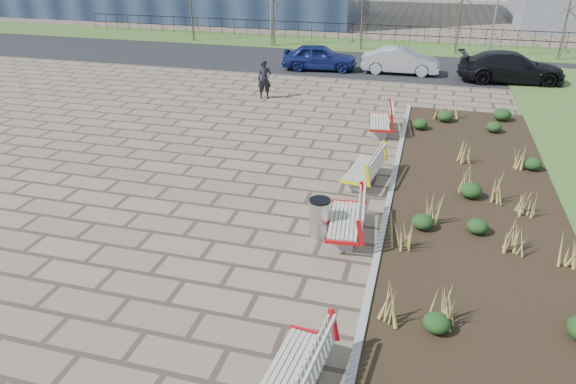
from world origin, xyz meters
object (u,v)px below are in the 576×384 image
(bench_b, at_px, (344,218))
(litter_bin, at_px, (319,218))
(pedestrian, at_px, (264,80))
(car_blue, at_px, (319,57))
(bench_a, at_px, (290,370))
(car_black, at_px, (511,67))
(bench_c, at_px, (363,167))
(car_silver, at_px, (401,61))
(lamp_east, at_px, (497,6))
(bench_d, at_px, (380,120))

(bench_b, relative_size, litter_bin, 2.17)
(pedestrian, xyz_separation_m, car_blue, (1.22, 6.19, -0.16))
(bench_a, distance_m, car_black, 23.04)
(bench_c, height_order, car_blue, car_blue)
(bench_b, bearing_deg, litter_bin, -173.62)
(bench_b, height_order, car_silver, car_silver)
(lamp_east, bearing_deg, litter_bin, -103.46)
(bench_d, bearing_deg, bench_a, -97.22)
(car_blue, bearing_deg, pedestrian, 161.46)
(car_blue, xyz_separation_m, car_black, (9.96, -0.06, 0.06))
(bench_b, bearing_deg, lamp_east, 71.82)
(litter_bin, bearing_deg, bench_c, 79.88)
(bench_a, height_order, lamp_east, lamp_east)
(bench_a, relative_size, pedestrian, 1.20)
(bench_c, height_order, bench_d, same)
(car_black, bearing_deg, bench_d, 143.37)
(bench_b, distance_m, bench_d, 7.83)
(bench_a, distance_m, car_silver, 22.73)
(bench_c, bearing_deg, litter_bin, -92.41)
(car_black, bearing_deg, lamp_east, -0.54)
(litter_bin, bearing_deg, bench_d, 85.72)
(bench_d, relative_size, car_black, 0.41)
(litter_bin, xyz_separation_m, lamp_east, (5.60, 23.37, 2.56))
(bench_c, height_order, car_silver, car_silver)
(pedestrian, height_order, car_silver, pedestrian)
(litter_bin, height_order, car_black, car_black)
(car_black, bearing_deg, bench_a, 159.98)
(bench_d, height_order, lamp_east, lamp_east)
(car_black, bearing_deg, litter_bin, 154.43)
(bench_d, height_order, litter_bin, bench_d)
(bench_a, bearing_deg, car_black, 82.14)
(bench_b, relative_size, lamp_east, 0.35)
(bench_b, bearing_deg, bench_c, 83.96)
(bench_b, bearing_deg, car_blue, 98.17)
(bench_c, relative_size, litter_bin, 2.17)
(bench_d, distance_m, pedestrian, 6.51)
(bench_a, height_order, bench_d, same)
(litter_bin, bearing_deg, bench_a, -83.17)
(car_silver, distance_m, car_black, 5.56)
(bench_a, distance_m, pedestrian, 17.16)
(pedestrian, bearing_deg, bench_b, -87.80)
(bench_b, relative_size, car_blue, 0.51)
(bench_c, distance_m, pedestrian, 9.70)
(car_silver, bearing_deg, car_blue, 93.00)
(car_blue, bearing_deg, bench_b, -173.19)
(bench_d, bearing_deg, car_black, 52.17)
(bench_c, distance_m, litter_bin, 3.39)
(pedestrian, relative_size, lamp_east, 0.29)
(bench_d, xyz_separation_m, car_silver, (0.03, 9.80, 0.20))
(pedestrian, bearing_deg, lamp_east, 24.29)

